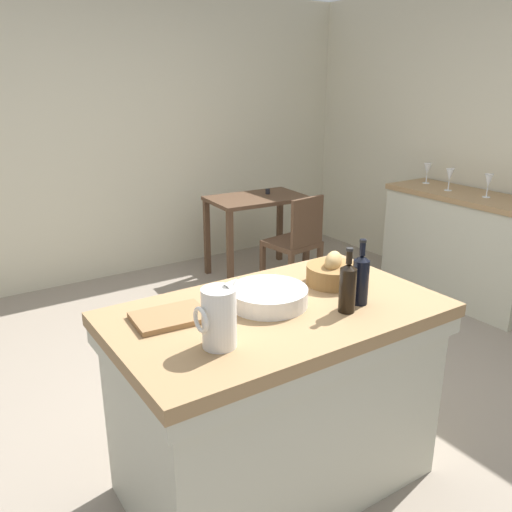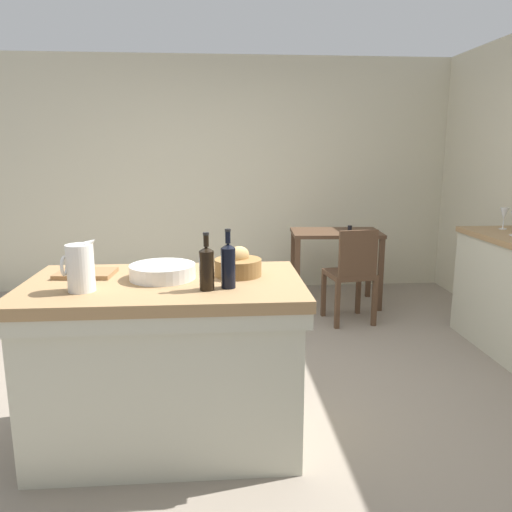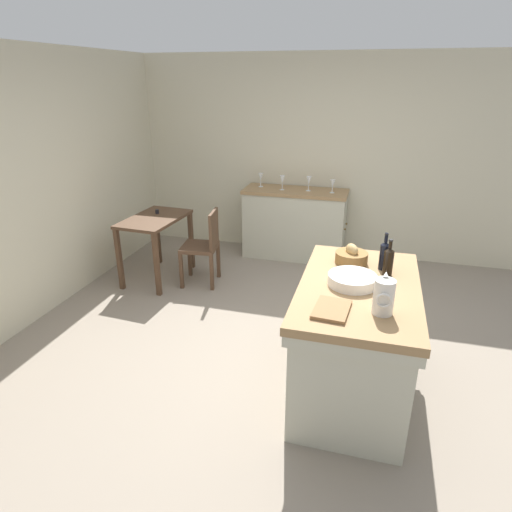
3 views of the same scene
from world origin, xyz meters
name	(u,v)px [view 2 (image 2 of 3)]	position (x,y,z in m)	size (l,w,h in m)	color
ground_plane	(234,386)	(0.00, 0.00, 0.00)	(6.76, 6.76, 0.00)	gray
wall_back	(225,176)	(0.00, 2.60, 1.30)	(5.32, 0.12, 2.60)	beige
island_table	(167,356)	(-0.38, -0.62, 0.49)	(1.45, 0.85, 0.91)	#99754C
writing_desk	(336,243)	(1.12, 1.81, 0.64)	(0.93, 0.62, 0.82)	#513826
wooden_chair	(352,272)	(1.13, 1.20, 0.49)	(0.45, 0.45, 0.90)	#513826
pitcher	(80,267)	(-0.76, -0.77, 1.03)	(0.17, 0.13, 0.27)	silver
wash_bowl	(163,272)	(-0.39, -0.56, 0.95)	(0.35, 0.35, 0.08)	silver
bread_basket	(238,265)	(0.01, -0.53, 0.97)	(0.26, 0.26, 0.16)	olive
cutting_board	(86,273)	(-0.81, -0.46, 0.93)	(0.30, 0.21, 0.02)	olive
wine_bottle_dark	(228,264)	(-0.05, -0.77, 1.03)	(0.07, 0.07, 0.30)	black
wine_bottle_amber	(207,267)	(-0.15, -0.80, 1.03)	(0.07, 0.07, 0.28)	black
wine_glass_right	(504,215)	(2.32, 0.84, 1.05)	(0.07, 0.07, 0.18)	white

